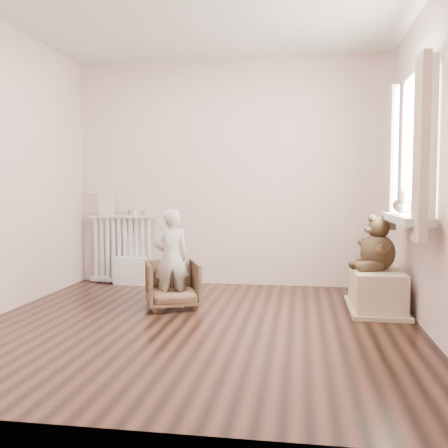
# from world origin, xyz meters

# --- Properties ---
(floor) EXTENTS (3.60, 3.60, 0.01)m
(floor) POSITION_xyz_m (0.00, 0.00, 0.00)
(floor) COLOR black
(floor) RESTS_ON ground
(back_wall) EXTENTS (3.60, 0.02, 2.60)m
(back_wall) POSITION_xyz_m (0.00, 1.80, 1.30)
(back_wall) COLOR white
(back_wall) RESTS_ON ground
(front_wall) EXTENTS (3.60, 0.02, 2.60)m
(front_wall) POSITION_xyz_m (0.00, -1.80, 1.30)
(front_wall) COLOR white
(front_wall) RESTS_ON ground
(right_wall) EXTENTS (0.02, 3.60, 2.60)m
(right_wall) POSITION_xyz_m (1.80, 0.00, 1.30)
(right_wall) COLOR white
(right_wall) RESTS_ON ground
(window) EXTENTS (0.03, 0.90, 1.10)m
(window) POSITION_xyz_m (1.76, 0.30, 1.45)
(window) COLOR white
(window) RESTS_ON right_wall
(window_sill) EXTENTS (0.22, 1.10, 0.06)m
(window_sill) POSITION_xyz_m (1.67, 0.30, 0.87)
(window_sill) COLOR silver
(window_sill) RESTS_ON right_wall
(curtain_left) EXTENTS (0.06, 0.26, 1.30)m
(curtain_left) POSITION_xyz_m (1.65, -0.27, 1.39)
(curtain_left) COLOR beige
(curtain_left) RESTS_ON right_wall
(curtain_right) EXTENTS (0.06, 0.26, 1.30)m
(curtain_right) POSITION_xyz_m (1.65, 0.87, 1.39)
(curtain_right) COLOR beige
(curtain_right) RESTS_ON right_wall
(radiator) EXTENTS (0.76, 0.14, 0.80)m
(radiator) POSITION_xyz_m (-1.26, 1.68, 0.39)
(radiator) COLOR silver
(radiator) RESTS_ON floor
(paper_doll) EXTENTS (0.19, 0.02, 0.32)m
(paper_doll) POSITION_xyz_m (-1.45, 1.68, 0.97)
(paper_doll) COLOR beige
(paper_doll) RESTS_ON radiator
(tin_a) EXTENTS (0.11, 0.11, 0.07)m
(tin_a) POSITION_xyz_m (-1.12, 1.68, 0.84)
(tin_a) COLOR #A59E8C
(tin_a) RESTS_ON radiator
(tin_b) EXTENTS (0.10, 0.10, 0.05)m
(tin_b) POSITION_xyz_m (-0.97, 1.68, 0.83)
(tin_b) COLOR #A59E8C
(tin_b) RESTS_ON radiator
(toy_vanity) EXTENTS (0.37, 0.27, 0.58)m
(toy_vanity) POSITION_xyz_m (-1.13, 1.65, 0.28)
(toy_vanity) COLOR silver
(toy_vanity) RESTS_ON floor
(armchair) EXTENTS (0.62, 0.63, 0.44)m
(armchair) POSITION_xyz_m (-0.35, 0.54, 0.22)
(armchair) COLOR brown
(armchair) RESTS_ON floor
(child) EXTENTS (0.39, 0.33, 0.91)m
(child) POSITION_xyz_m (-0.35, 0.49, 0.48)
(child) COLOR silver
(child) RESTS_ON armchair
(toy_bench) EXTENTS (0.43, 0.81, 0.38)m
(toy_bench) POSITION_xyz_m (1.52, 0.75, 0.20)
(toy_bench) COLOR beige
(toy_bench) RESTS_ON floor
(teddy_bear) EXTENTS (0.49, 0.43, 0.49)m
(teddy_bear) POSITION_xyz_m (1.52, 0.71, 0.67)
(teddy_bear) COLOR #342516
(teddy_bear) RESTS_ON toy_bench
(plush_cat) EXTENTS (0.18, 0.26, 0.21)m
(plush_cat) POSITION_xyz_m (1.66, 0.38, 1.00)
(plush_cat) COLOR #6A5F57
(plush_cat) RESTS_ON window_sill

